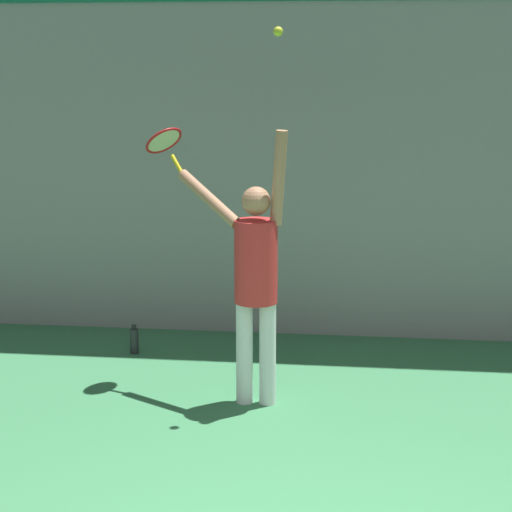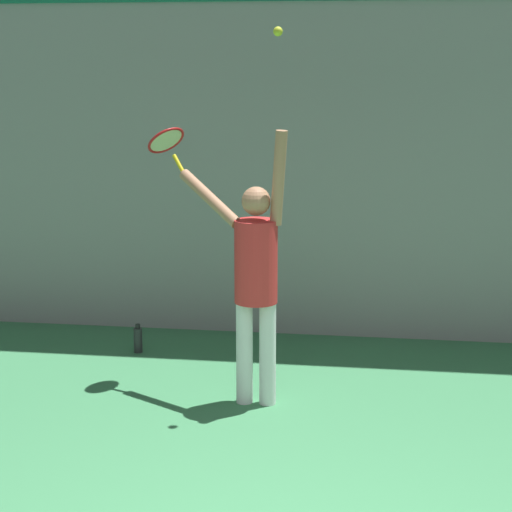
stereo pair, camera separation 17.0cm
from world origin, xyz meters
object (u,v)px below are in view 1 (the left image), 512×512
object	(u,v)px
tennis_racket	(165,142)
tennis_ball	(278,31)
tennis_player	(255,271)
water_bottle	(134,340)

from	to	relation	value
tennis_racket	tennis_ball	size ratio (longest dim) A/B	5.89
tennis_player	water_bottle	world-z (taller)	tennis_player
tennis_racket	tennis_ball	distance (m)	1.42
tennis_racket	tennis_ball	xyz separation A→B (m)	(0.98, -0.58, 0.85)
tennis_ball	tennis_player	bearing A→B (deg)	164.08
tennis_player	tennis_ball	bearing A→B (deg)	-15.92
tennis_player	tennis_ball	distance (m)	1.79
tennis_racket	water_bottle	bearing A→B (deg)	128.30
water_bottle	tennis_racket	bearing A→B (deg)	-51.70
water_bottle	tennis_ball	bearing A→B (deg)	-38.90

